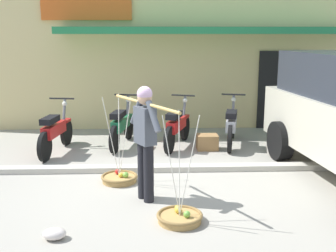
% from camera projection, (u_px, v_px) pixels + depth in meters
% --- Properties ---
extents(ground_plane, '(90.00, 90.00, 0.00)m').
position_uv_depth(ground_plane, '(144.00, 185.00, 6.77)').
color(ground_plane, '#9E998C').
extents(sidewalk_curb, '(20.00, 0.24, 0.10)m').
position_uv_depth(sidewalk_curb, '(144.00, 168.00, 7.44)').
color(sidewalk_curb, '#BAB4A5').
rests_on(sidewalk_curb, ground).
extents(fruit_vendor, '(0.94, 1.57, 1.70)m').
position_uv_depth(fruit_vendor, '(145.00, 136.00, 5.96)').
color(fruit_vendor, black).
rests_on(fruit_vendor, ground).
extents(fruit_basket_left_side, '(0.61, 0.61, 1.45)m').
position_uv_depth(fruit_basket_left_side, '(119.00, 177.00, 6.89)').
color(fruit_basket_left_side, '#B2894C').
rests_on(fruit_basket_left_side, ground).
extents(fruit_basket_right_side, '(0.61, 0.61, 1.45)m').
position_uv_depth(fruit_basket_right_side, '(180.00, 216.00, 5.41)').
color(fruit_basket_right_side, '#B2894C').
rests_on(fruit_basket_right_side, ground).
extents(motorcycle_nearest_shop, '(0.54, 1.81, 1.09)m').
position_uv_depth(motorcycle_nearest_shop, '(55.00, 132.00, 8.50)').
color(motorcycle_nearest_shop, black).
rests_on(motorcycle_nearest_shop, ground).
extents(motorcycle_second_in_row, '(0.56, 1.80, 1.09)m').
position_uv_depth(motorcycle_second_in_row, '(121.00, 126.00, 9.05)').
color(motorcycle_second_in_row, black).
rests_on(motorcycle_second_in_row, ground).
extents(motorcycle_third_in_row, '(0.75, 1.74, 1.09)m').
position_uv_depth(motorcycle_third_in_row, '(177.00, 127.00, 8.97)').
color(motorcycle_third_in_row, black).
rests_on(motorcycle_third_in_row, ground).
extents(motorcycle_end_of_row, '(0.62, 1.79, 1.09)m').
position_uv_depth(motorcycle_end_of_row, '(232.00, 125.00, 9.10)').
color(motorcycle_end_of_row, black).
rests_on(motorcycle_end_of_row, ground).
extents(storefront_building, '(13.00, 6.00, 4.20)m').
position_uv_depth(storefront_building, '(195.00, 45.00, 12.86)').
color(storefront_building, '#DBC684').
rests_on(storefront_building, ground).
extents(plastic_litter_bag, '(0.28, 0.22, 0.14)m').
position_uv_depth(plastic_litter_bag, '(54.00, 234.00, 4.95)').
color(plastic_litter_bag, silver).
rests_on(plastic_litter_bag, ground).
extents(wooden_crate, '(0.44, 0.36, 0.32)m').
position_uv_depth(wooden_crate, '(207.00, 142.00, 8.83)').
color(wooden_crate, olive).
rests_on(wooden_crate, ground).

